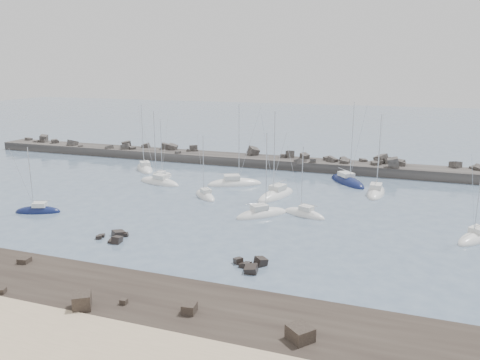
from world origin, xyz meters
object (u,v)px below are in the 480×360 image
sailboat_2 (38,211)px  sailboat_5 (205,196)px  sailboat_13 (159,183)px  sailboat_10 (376,193)px  sailboat_9 (304,214)px  sailboat_11 (476,238)px  sailboat_6 (276,196)px  sailboat_8 (347,182)px  sailboat_4 (235,184)px  sailboat_1 (145,169)px  sailboat_7 (262,215)px  sailboat_3 (161,178)px

sailboat_2 → sailboat_5: (19.11, 15.25, -0.00)m
sailboat_13 → sailboat_10: bearing=8.9°
sailboat_9 → sailboat_11: 21.37m
sailboat_9 → sailboat_6: bearing=128.1°
sailboat_8 → sailboat_9: bearing=-99.0°
sailboat_2 → sailboat_6: bearing=32.9°
sailboat_2 → sailboat_4: size_ratio=0.68×
sailboat_1 → sailboat_9: size_ratio=1.33×
sailboat_5 → sailboat_10: bearing=23.6°
sailboat_6 → sailboat_9: 10.05m
sailboat_2 → sailboat_8: sailboat_8 is taller
sailboat_1 → sailboat_5: (19.40, -14.28, -0.01)m
sailboat_4 → sailboat_5: sailboat_4 is taller
sailboat_7 → sailboat_10: size_ratio=0.90×
sailboat_1 → sailboat_7: sailboat_1 is taller
sailboat_7 → sailboat_10: bearing=50.5°
sailboat_4 → sailboat_8: size_ratio=0.97×
sailboat_2 → sailboat_10: bearing=30.6°
sailboat_6 → sailboat_9: (6.19, -7.91, -0.02)m
sailboat_4 → sailboat_13: (-12.83, -3.51, -0.00)m
sailboat_2 → sailboat_4: (20.81, 24.08, 0.01)m
sailboat_10 → sailboat_13: (-36.43, -5.72, -0.01)m
sailboat_4 → sailboat_6: (8.83, -4.90, 0.01)m
sailboat_7 → sailboat_11: bearing=-0.1°
sailboat_1 → sailboat_8: size_ratio=0.90×
sailboat_3 → sailboat_5: 15.01m
sailboat_6 → sailboat_10: bearing=25.7°
sailboat_8 → sailboat_9: sailboat_8 is taller
sailboat_11 → sailboat_6: bearing=159.8°
sailboat_3 → sailboat_6: size_ratio=0.80×
sailboat_2 → sailboat_4: bearing=49.2°
sailboat_8 → sailboat_9: size_ratio=1.48×
sailboat_10 → sailboat_9: bearing=-119.7°
sailboat_4 → sailboat_7: size_ratio=1.20×
sailboat_1 → sailboat_13: size_ratio=1.02×
sailboat_8 → sailboat_13: bearing=-159.7°
sailboat_6 → sailboat_8: size_ratio=0.95×
sailboat_2 → sailboat_9: 37.57m
sailboat_7 → sailboat_6: bearing=93.8°
sailboat_5 → sailboat_9: bearing=-13.4°
sailboat_10 → sailboat_13: 36.88m
sailboat_8 → sailboat_5: bearing=-139.9°
sailboat_7 → sailboat_8: 24.61m
sailboat_9 → sailboat_2: bearing=-162.5°
sailboat_1 → sailboat_7: (30.60, -20.38, -0.00)m
sailboat_2 → sailboat_11: bearing=9.1°
sailboat_8 → sailboat_2: bearing=-140.6°
sailboat_1 → sailboat_4: size_ratio=0.93×
sailboat_1 → sailboat_7: bearing=-33.7°
sailboat_7 → sailboat_9: size_ratio=1.20×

